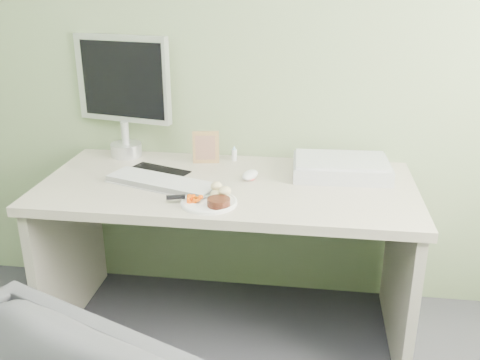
# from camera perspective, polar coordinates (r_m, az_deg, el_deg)

# --- Properties ---
(wall_back) EXTENTS (3.50, 0.00, 3.50)m
(wall_back) POSITION_cam_1_polar(r_m,az_deg,el_deg) (2.52, -0.07, 16.14)
(wall_back) COLOR #71875F
(wall_back) RESTS_ON floor
(desk) EXTENTS (1.60, 0.75, 0.73)m
(desk) POSITION_cam_1_polar(r_m,az_deg,el_deg) (2.37, -1.32, -4.43)
(desk) COLOR beige
(desk) RESTS_ON floor
(plate) EXTENTS (0.22, 0.22, 0.01)m
(plate) POSITION_cam_1_polar(r_m,az_deg,el_deg) (2.09, -3.32, -2.41)
(plate) COLOR white
(plate) RESTS_ON desk
(steak) EXTENTS (0.10, 0.10, 0.03)m
(steak) POSITION_cam_1_polar(r_m,az_deg,el_deg) (2.04, -2.29, -2.38)
(steak) COLOR black
(steak) RESTS_ON plate
(potato_pile) EXTENTS (0.11, 0.10, 0.05)m
(potato_pile) POSITION_cam_1_polar(r_m,az_deg,el_deg) (2.11, -2.12, -1.19)
(potato_pile) COLOR tan
(potato_pile) RESTS_ON plate
(carrot_heap) EXTENTS (0.06, 0.06, 0.03)m
(carrot_heap) POSITION_cam_1_polar(r_m,az_deg,el_deg) (2.08, -4.84, -1.86)
(carrot_heap) COLOR #FF5705
(carrot_heap) RESTS_ON plate
(steak_knife) EXTENTS (0.19, 0.07, 0.01)m
(steak_knife) POSITION_cam_1_polar(r_m,az_deg,el_deg) (2.10, -6.05, -1.80)
(steak_knife) COLOR silver
(steak_knife) RESTS_ON plate
(mousepad) EXTENTS (0.35, 0.33, 0.00)m
(mousepad) POSITION_cam_1_polar(r_m,az_deg,el_deg) (2.41, -9.54, 0.55)
(mousepad) COLOR black
(mousepad) RESTS_ON desk
(keyboard) EXTENTS (0.51, 0.29, 0.02)m
(keyboard) POSITION_cam_1_polar(r_m,az_deg,el_deg) (2.28, -8.32, -0.21)
(keyboard) COLOR white
(keyboard) RESTS_ON desk
(computer_mouse) EXTENTS (0.09, 0.12, 0.04)m
(computer_mouse) POSITION_cam_1_polar(r_m,az_deg,el_deg) (2.33, 1.09, 0.54)
(computer_mouse) COLOR white
(computer_mouse) RESTS_ON desk
(photo_frame) EXTENTS (0.12, 0.04, 0.16)m
(photo_frame) POSITION_cam_1_polar(r_m,az_deg,el_deg) (2.52, -3.66, 3.51)
(photo_frame) COLOR #967246
(photo_frame) RESTS_ON desk
(eyedrop_bottle) EXTENTS (0.03, 0.03, 0.07)m
(eyedrop_bottle) POSITION_cam_1_polar(r_m,az_deg,el_deg) (2.56, -0.62, 2.80)
(eyedrop_bottle) COLOR white
(eyedrop_bottle) RESTS_ON desk
(scanner) EXTENTS (0.43, 0.30, 0.07)m
(scanner) POSITION_cam_1_polar(r_m,az_deg,el_deg) (2.41, 10.71, 1.24)
(scanner) COLOR #ABAEB3
(scanner) RESTS_ON desk
(monitor) EXTENTS (0.48, 0.17, 0.58)m
(monitor) POSITION_cam_1_polar(r_m,az_deg,el_deg) (2.63, -12.36, 9.43)
(monitor) COLOR silver
(monitor) RESTS_ON desk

